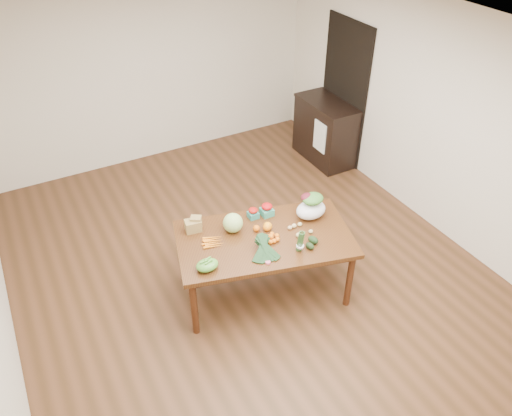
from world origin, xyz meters
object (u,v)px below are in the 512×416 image
cabinet (325,131)px  salad_bag (311,207)px  paper_bag (193,225)px  mandarin_cluster (271,237)px  cabbage (233,223)px  kale_bunch (265,250)px  asparagus_bundle (300,241)px  dining_table (264,264)px

cabinet → salad_bag: (-1.60, -1.98, 0.41)m
paper_bag → mandarin_cluster: 0.82m
cabbage → kale_bunch: (0.10, -0.51, -0.02)m
mandarin_cluster → cabinet: bearing=44.3°
kale_bunch → asparagus_bundle: (0.34, -0.09, 0.05)m
cabbage → mandarin_cluster: cabbage is taller
dining_table → kale_bunch: 0.54m
cabbage → paper_bag: bearing=150.7°
cabbage → asparagus_bundle: bearing=-53.9°
dining_table → paper_bag: bearing=157.9°
paper_bag → kale_bunch: 0.84m
cabinet → asparagus_bundle: asparagus_bundle is taller
cabinet → paper_bag: (-2.80, -1.59, 0.36)m
paper_bag → kale_bunch: size_ratio=0.54×
cabbage → asparagus_bundle: 0.74m
mandarin_cluster → kale_bunch: 0.25m
salad_bag → mandarin_cluster: bearing=-166.1°
paper_bag → cabbage: bearing=-29.3°
mandarin_cluster → salad_bag: (0.57, 0.14, 0.09)m
mandarin_cluster → kale_bunch: size_ratio=0.45×
paper_bag → salad_bag: salad_bag is taller
paper_bag → salad_bag: size_ratio=0.65×
asparagus_bundle → cabinet: bearing=65.1°
salad_bag → kale_bunch: bearing=-156.5°
cabinet → asparagus_bundle: (-2.00, -2.39, 0.40)m
kale_bunch → salad_bag: (0.74, 0.32, 0.05)m
kale_bunch → salad_bag: bearing=38.6°
salad_bag → asparagus_bundle: bearing=-134.1°
asparagus_bundle → salad_bag: bearing=61.0°
kale_bunch → paper_bag: bearing=138.0°
cabinet → paper_bag: 3.24m
dining_table → kale_bunch: (-0.13, -0.26, 0.45)m
dining_table → kale_bunch: bearing=-102.5°
dining_table → mandarin_cluster: bearing=-51.1°
cabbage → kale_bunch: 0.52m
asparagus_bundle → salad_bag: size_ratio=0.75×
cabinet → mandarin_cluster: bearing=-135.7°
cabinet → paper_bag: cabinet is taller
paper_bag → cabinet: bearing=29.6°
dining_table → paper_bag: size_ratio=8.19×
kale_bunch → cabinet: bearing=59.6°
mandarin_cluster → kale_bunch: (-0.17, -0.18, 0.04)m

